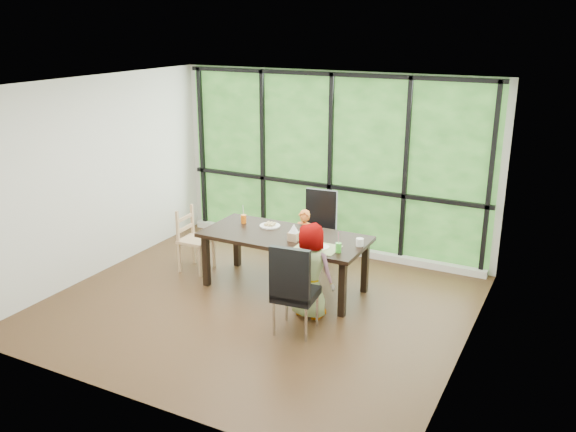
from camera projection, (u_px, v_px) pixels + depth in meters
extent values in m
plane|color=black|center=(258.00, 305.00, 7.53)|extent=(5.00, 5.00, 0.00)
plane|color=silver|center=(332.00, 163.00, 9.02)|extent=(5.00, 0.00, 5.00)
cube|color=#23471B|center=(331.00, 163.00, 9.00)|extent=(4.80, 0.02, 2.65)
cube|color=silver|center=(327.00, 246.00, 9.33)|extent=(4.80, 0.12, 0.10)
cube|color=black|center=(285.00, 262.00, 7.88)|extent=(2.17, 1.03, 0.75)
cube|color=black|center=(317.00, 230.00, 8.59)|extent=(0.50, 0.50, 1.08)
cube|color=black|center=(296.00, 288.00, 6.73)|extent=(0.50, 0.50, 1.08)
cube|color=tan|center=(196.00, 240.00, 8.45)|extent=(0.41, 0.43, 0.90)
imported|color=orange|center=(304.00, 242.00, 8.35)|extent=(0.35, 0.24, 0.92)
imported|color=slate|center=(311.00, 271.00, 7.08)|extent=(0.59, 0.41, 1.16)
cube|color=tan|center=(317.00, 248.00, 7.32)|extent=(0.52, 0.38, 0.01)
cylinder|color=white|center=(270.00, 226.00, 8.08)|extent=(0.28, 0.28, 0.02)
cylinder|color=white|center=(320.00, 247.00, 7.33)|extent=(0.23, 0.23, 0.01)
cylinder|color=orange|center=(244.00, 219.00, 8.20)|extent=(0.07, 0.07, 0.12)
cylinder|color=#4FD63F|center=(338.00, 248.00, 7.17)|extent=(0.07, 0.07, 0.11)
cylinder|color=white|center=(360.00, 242.00, 7.37)|extent=(0.09, 0.09, 0.10)
cube|color=tan|center=(294.00, 236.00, 7.55)|extent=(0.13, 0.13, 0.11)
cylinder|color=white|center=(243.00, 212.00, 8.17)|extent=(0.01, 0.04, 0.20)
cylinder|color=pink|center=(339.00, 240.00, 7.14)|extent=(0.01, 0.04, 0.20)
cone|color=white|center=(294.00, 228.00, 7.52)|extent=(0.12, 0.12, 0.11)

